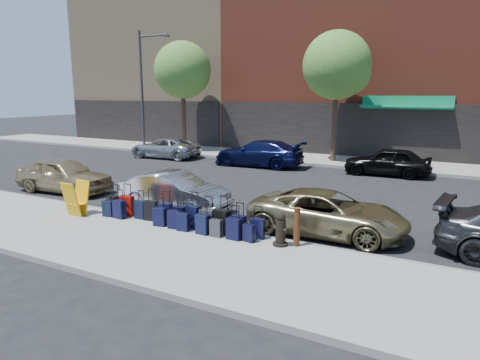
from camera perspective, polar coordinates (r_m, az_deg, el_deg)
The scene contains 39 objects.
ground at distance 16.91m, azimuth 1.54°, elevation -2.19°, with size 120.00×120.00×0.00m, color black.
sidewalk_near at distance 11.70m, azimuth -13.10°, elevation -8.44°, with size 60.00×4.00×0.15m, color gray.
sidewalk_far at distance 26.06m, azimuth 11.50°, elevation 2.62°, with size 60.00×4.00×0.15m, color gray.
curb_near at distance 13.19m, azimuth -7.30°, elevation -5.92°, with size 60.00×0.08×0.15m, color gray.
curb_far at distance 24.16m, azimuth 10.10°, elevation 1.98°, with size 60.00×0.08×0.15m, color gray.
building_left at distance 40.37m, azimuth -7.63°, elevation 17.08°, with size 15.00×12.12×16.00m.
building_center at distance 34.02m, azimuth 16.43°, elevation 21.20°, with size 17.00×12.85×20.00m.
tree_left at distance 29.73m, azimuth -7.43°, elevation 14.14°, with size 3.80×3.80×7.27m.
tree_center at distance 25.14m, azimuth 13.10°, elevation 14.44°, with size 3.80×3.80×7.27m.
streetlight at distance 30.97m, azimuth -12.71°, elevation 12.46°, with size 2.59×0.18×8.00m.
suitcase_front_0 at distance 14.44m, azimuth -16.38°, elevation -3.18°, with size 0.44×0.30×0.99m.
suitcase_front_1 at distance 14.15m, azimuth -14.83°, elevation -3.33°, with size 0.46×0.30×1.03m.
suitcase_front_2 at distance 13.73m, azimuth -13.13°, elevation -3.88°, with size 0.37×0.21×0.90m.
suitcase_front_3 at distance 13.47m, azimuth -11.75°, elevation -4.00°, with size 0.44×0.28×0.99m.
suitcase_front_4 at distance 13.15m, azimuth -9.91°, elevation -4.32°, with size 0.43×0.26×0.99m.
suitcase_front_5 at distance 12.77m, azimuth -8.05°, elevation -4.77°, with size 0.40×0.23×0.96m.
suitcase_front_6 at distance 12.51m, azimuth -6.19°, elevation -4.90°, with size 0.48×0.32×1.07m.
suitcase_front_7 at distance 12.24m, azimuth -4.34°, elevation -5.34°, with size 0.42×0.24×1.01m.
suitcase_front_8 at distance 12.02m, azimuth -2.34°, elevation -5.53°, with size 0.48×0.33×1.07m.
suitcase_front_9 at distance 11.76m, azimuth -0.16°, elevation -6.11°, with size 0.40×0.22×0.94m.
suitcase_front_10 at distance 11.59m, azimuth 2.33°, elevation -6.46°, with size 0.41×0.28×0.90m.
suitcase_back_0 at distance 14.24m, azimuth -17.16°, elevation -3.65°, with size 0.37×0.25×0.82m.
suitcase_back_1 at distance 13.93m, azimuth -15.80°, elevation -3.77°, with size 0.41×0.25×0.93m.
suitcase_back_4 at distance 12.87m, azimuth -10.64°, elevation -4.84°, with size 0.40×0.27×0.88m.
suitcase_back_5 at distance 12.56m, azimuth -8.75°, elevation -5.22°, with size 0.39×0.26×0.86m.
suitcase_back_6 at distance 12.32m, azimuth -7.60°, elevation -5.54°, with size 0.37×0.24×0.84m.
suitcase_back_7 at distance 11.97m, azimuth -4.99°, elevation -5.90°, with size 0.40×0.25×0.90m.
suitcase_back_8 at distance 11.76m, azimuth -3.20°, elevation -6.41°, with size 0.33×0.20×0.78m.
suitcase_back_9 at distance 11.51m, azimuth -0.80°, elevation -6.53°, with size 0.40×0.24×0.94m.
suitcase_back_10 at distance 11.35m, azimuth 1.21°, elevation -7.08°, with size 0.35×0.24×0.76m.
fire_hydrant at distance 11.09m, azimuth 5.44°, elevation -6.68°, with size 0.45×0.39×0.88m.
bollard at distance 11.06m, azimuth 7.59°, elevation -6.15°, with size 0.19×0.19×1.01m.
display_rack at distance 14.64m, azimuth -20.99°, elevation -2.34°, with size 0.65×0.71×1.10m.
car_near_0 at distance 18.94m, azimuth -22.41°, elevation 0.62°, with size 1.68×4.17×1.42m, color tan.
car_near_1 at distance 15.00m, azimuth -8.72°, elevation -1.53°, with size 1.39×3.98×1.31m, color #B7BABF.
car_near_2 at distance 12.56m, azimuth 11.63°, elevation -4.33°, with size 2.08×4.51×1.25m, color #8F8358.
car_far_0 at distance 27.33m, azimuth -9.99°, elevation 4.25°, with size 2.09×4.53×1.26m, color silver.
car_far_1 at distance 23.79m, azimuth 2.49°, elevation 3.60°, with size 2.04×5.02×1.46m, color #0C1036.
car_far_2 at distance 22.27m, azimuth 19.05°, elevation 2.35°, with size 1.65×4.11×1.40m, color black.
Camera 1 is at (7.38, -14.68, 4.01)m, focal length 32.00 mm.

